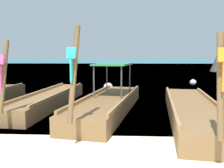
{
  "coord_description": "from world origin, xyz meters",
  "views": [
    {
      "loc": [
        0.36,
        -3.54,
        1.95
      ],
      "look_at": [
        0.0,
        4.18,
        1.05
      ],
      "focal_mm": 38.62,
      "sensor_mm": 36.0,
      "label": 1
    }
  ],
  "objects_px": {
    "longtail_boat_pink_ribbon": "(50,99)",
    "mooring_buoy_near": "(108,87)",
    "longtail_boat_turquoise_ribbon": "(109,103)",
    "mooring_buoy_far": "(193,82)",
    "longtail_boat_orange_ribbon": "(192,110)"
  },
  "relations": [
    {
      "from": "longtail_boat_turquoise_ribbon",
      "to": "longtail_boat_orange_ribbon",
      "type": "distance_m",
      "value": 2.78
    },
    {
      "from": "longtail_boat_turquoise_ribbon",
      "to": "mooring_buoy_near",
      "type": "distance_m",
      "value": 4.72
    },
    {
      "from": "longtail_boat_turquoise_ribbon",
      "to": "longtail_boat_orange_ribbon",
      "type": "bearing_deg",
      "value": -16.68
    },
    {
      "from": "longtail_boat_pink_ribbon",
      "to": "mooring_buoy_far",
      "type": "relative_size",
      "value": 15.64
    },
    {
      "from": "longtail_boat_turquoise_ribbon",
      "to": "longtail_boat_pink_ribbon",
      "type": "bearing_deg",
      "value": 159.44
    },
    {
      "from": "longtail_boat_pink_ribbon",
      "to": "mooring_buoy_near",
      "type": "relative_size",
      "value": 12.91
    },
    {
      "from": "longtail_boat_pink_ribbon",
      "to": "mooring_buoy_near",
      "type": "bearing_deg",
      "value": 62.0
    },
    {
      "from": "mooring_buoy_near",
      "to": "mooring_buoy_far",
      "type": "relative_size",
      "value": 1.21
    },
    {
      "from": "mooring_buoy_near",
      "to": "mooring_buoy_far",
      "type": "bearing_deg",
      "value": 29.65
    },
    {
      "from": "longtail_boat_pink_ribbon",
      "to": "longtail_boat_turquoise_ribbon",
      "type": "height_order",
      "value": "longtail_boat_turquoise_ribbon"
    },
    {
      "from": "longtail_boat_pink_ribbon",
      "to": "mooring_buoy_far",
      "type": "distance_m",
      "value": 10.19
    },
    {
      "from": "longtail_boat_turquoise_ribbon",
      "to": "mooring_buoy_far",
      "type": "xyz_separation_m",
      "value": [
        5.14,
        7.8,
        -0.11
      ]
    },
    {
      "from": "longtail_boat_pink_ribbon",
      "to": "mooring_buoy_near",
      "type": "height_order",
      "value": "longtail_boat_pink_ribbon"
    },
    {
      "from": "longtail_boat_pink_ribbon",
      "to": "longtail_boat_orange_ribbon",
      "type": "distance_m",
      "value": 5.27
    },
    {
      "from": "mooring_buoy_near",
      "to": "longtail_boat_pink_ribbon",
      "type": "bearing_deg",
      "value": -118.0
    }
  ]
}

